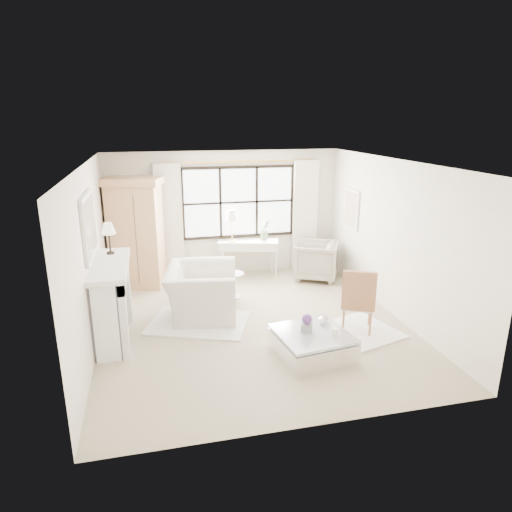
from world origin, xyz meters
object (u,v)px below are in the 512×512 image
at_px(coffee_table, 312,345).
at_px(armoire, 136,232).
at_px(console_table, 248,258).
at_px(club_armchair, 202,292).

bearing_deg(coffee_table, armoire, 116.52).
height_order(armoire, coffee_table, armoire).
relative_size(armoire, console_table, 1.63).
distance_m(armoire, club_armchair, 2.20).
bearing_deg(club_armchair, console_table, -23.22).
xyz_separation_m(armoire, coffee_table, (2.48, -3.61, -0.96)).
bearing_deg(armoire, coffee_table, -39.19).
bearing_deg(coffee_table, console_table, 84.31).
bearing_deg(console_table, club_armchair, -108.41).
bearing_deg(console_table, coffee_table, -72.57).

